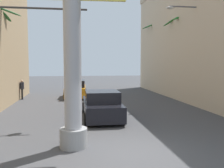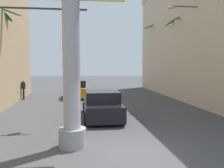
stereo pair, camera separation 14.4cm
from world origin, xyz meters
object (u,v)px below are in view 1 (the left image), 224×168
at_px(car_lead, 102,106).
at_px(palm_tree_mid_right, 181,45).
at_px(street_lamp, 195,45).
at_px(car_far, 76,89).
at_px(traffic_light_mast, 7,40).
at_px(palm_tree_far_right, 156,49).
at_px(pedestrian_far_left, 22,88).

xyz_separation_m(car_lead, palm_tree_mid_right, (7.57, 6.62, 3.90)).
bearing_deg(palm_tree_mid_right, street_lamp, -99.93).
distance_m(car_lead, palm_tree_mid_right, 10.79).
relative_size(street_lamp, car_lead, 1.51).
distance_m(car_lead, car_far, 9.28).
height_order(traffic_light_mast, car_lead, traffic_light_mast).
xyz_separation_m(car_far, palm_tree_far_right, (9.08, 4.42, 3.98)).
bearing_deg(traffic_light_mast, car_lead, 11.91).
bearing_deg(palm_tree_far_right, street_lamp, -94.07).
xyz_separation_m(car_far, pedestrian_far_left, (-4.53, -0.88, 0.25)).
relative_size(traffic_light_mast, car_lead, 1.23).
xyz_separation_m(traffic_light_mast, palm_tree_mid_right, (12.27, 7.61, 0.44)).
distance_m(car_far, palm_tree_mid_right, 10.09).
height_order(street_lamp, traffic_light_mast, street_lamp).
bearing_deg(car_lead, car_far, 98.61).
xyz_separation_m(street_lamp, traffic_light_mast, (-11.63, -3.96, -0.16)).
bearing_deg(traffic_light_mast, palm_tree_far_right, 49.68).
relative_size(car_lead, car_far, 0.97).
height_order(car_far, palm_tree_mid_right, palm_tree_mid_right).
distance_m(street_lamp, pedestrian_far_left, 14.31).
height_order(traffic_light_mast, palm_tree_mid_right, palm_tree_mid_right).
bearing_deg(street_lamp, pedestrian_far_left, 157.48).
relative_size(street_lamp, traffic_light_mast, 1.22).
bearing_deg(street_lamp, palm_tree_mid_right, 80.07).
relative_size(car_lead, palm_tree_far_right, 0.61).
distance_m(street_lamp, car_far, 10.99).
height_order(street_lamp, car_far, street_lamp).
height_order(palm_tree_mid_right, pedestrian_far_left, palm_tree_mid_right).
xyz_separation_m(street_lamp, car_lead, (-6.93, -2.97, -3.63)).
height_order(car_lead, palm_tree_far_right, palm_tree_far_right).
xyz_separation_m(traffic_light_mast, car_far, (3.30, 10.17, -3.43)).
bearing_deg(car_far, traffic_light_mast, -107.99).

